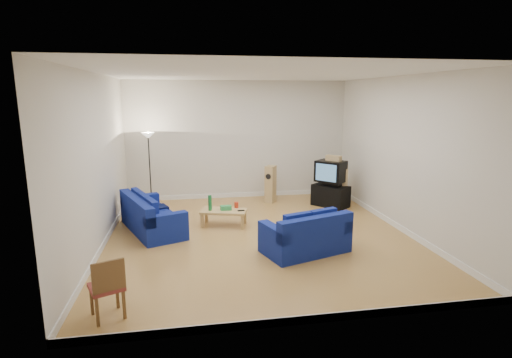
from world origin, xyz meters
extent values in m
cube|color=brown|center=(0.00, 0.00, 0.00)|extent=(6.00, 6.50, 0.01)
cube|color=white|center=(0.00, 0.00, 3.20)|extent=(6.00, 6.50, 0.01)
cube|color=silver|center=(0.00, 3.25, 1.60)|extent=(6.00, 0.01, 3.20)
cube|color=silver|center=(0.00, -3.25, 1.60)|extent=(6.00, 0.01, 3.20)
cube|color=silver|center=(-3.00, 0.00, 1.60)|extent=(0.01, 6.50, 3.20)
cube|color=silver|center=(3.00, 0.00, 1.60)|extent=(0.01, 6.50, 3.20)
cube|color=white|center=(0.00, 3.24, 0.06)|extent=(6.00, 0.02, 0.12)
cube|color=white|center=(0.00, -3.24, 0.06)|extent=(6.00, 0.02, 0.12)
cube|color=white|center=(-2.99, 0.00, 0.06)|extent=(0.02, 6.50, 0.12)
cube|color=white|center=(2.99, 0.00, 0.06)|extent=(0.02, 6.50, 0.12)
cube|color=navy|center=(-2.15, 0.72, 0.19)|extent=(1.51, 2.11, 0.37)
cube|color=navy|center=(-2.45, 0.59, 0.56)|extent=(0.91, 1.87, 0.38)
cube|color=navy|center=(-2.49, 1.53, 0.48)|extent=(0.85, 0.50, 0.21)
cube|color=navy|center=(-1.82, -0.09, 0.48)|extent=(0.85, 0.50, 0.21)
cube|color=black|center=(-2.03, 0.77, 0.46)|extent=(0.46, 0.46, 0.11)
cube|color=navy|center=(0.67, -0.95, 0.19)|extent=(1.69, 1.27, 0.37)
cube|color=navy|center=(0.77, -1.26, 0.56)|extent=(1.49, 0.66, 0.38)
cube|color=navy|center=(0.05, -1.16, 0.48)|extent=(0.45, 0.86, 0.21)
cube|color=navy|center=(1.29, -0.75, 0.48)|extent=(0.45, 0.86, 0.21)
cube|color=black|center=(0.63, -0.83, 0.46)|extent=(0.45, 0.45, 0.11)
cube|color=tan|center=(-0.65, 0.77, 0.33)|extent=(1.07, 0.74, 0.05)
cube|color=tan|center=(-1.12, 0.71, 0.15)|extent=(0.07, 0.07, 0.31)
cube|color=tan|center=(-1.02, 1.08, 0.15)|extent=(0.07, 0.07, 0.31)
cube|color=tan|center=(-0.28, 0.46, 0.15)|extent=(0.07, 0.07, 0.31)
cube|color=tan|center=(-0.17, 0.84, 0.15)|extent=(0.07, 0.07, 0.31)
cylinder|color=#197233|center=(-0.94, 0.80, 0.52)|extent=(0.08, 0.08, 0.33)
cube|color=green|center=(-0.60, 0.78, 0.40)|extent=(0.24, 0.14, 0.10)
cylinder|color=red|center=(-0.35, 0.91, 0.42)|extent=(0.10, 0.10, 0.13)
cube|color=black|center=(-0.28, 0.65, 0.36)|extent=(0.15, 0.06, 0.02)
cube|color=black|center=(2.20, 1.91, 0.27)|extent=(0.94, 1.01, 0.55)
cube|color=black|center=(2.26, 1.89, 0.60)|extent=(0.57, 0.57, 0.10)
cube|color=black|center=(2.18, 1.91, 0.92)|extent=(0.84, 0.85, 0.53)
cube|color=#375A79|center=(1.99, 1.73, 0.92)|extent=(0.39, 0.42, 0.43)
cube|color=tan|center=(2.24, 1.89, 1.25)|extent=(0.37, 0.40, 0.14)
cube|color=tan|center=(0.76, 2.55, 0.49)|extent=(0.35, 0.37, 0.99)
cylinder|color=black|center=(0.67, 2.43, 0.73)|extent=(0.13, 0.10, 0.15)
cube|color=tan|center=(2.45, 1.88, 0.49)|extent=(0.29, 0.23, 0.98)
cylinder|color=black|center=(2.30, 1.88, 0.72)|extent=(0.02, 0.14, 0.14)
cylinder|color=black|center=(-2.33, 2.54, 0.02)|extent=(0.25, 0.25, 0.03)
cylinder|color=black|center=(-2.33, 2.54, 0.92)|extent=(0.03, 0.03, 1.79)
cone|color=white|center=(-2.33, 2.54, 1.84)|extent=(0.33, 0.33, 0.14)
cube|color=brown|center=(-2.53, -2.86, 0.20)|extent=(0.05, 0.05, 0.40)
cube|color=brown|center=(-2.66, -2.57, 0.20)|extent=(0.05, 0.05, 0.40)
cube|color=brown|center=(-2.23, -2.73, 0.20)|extent=(0.05, 0.05, 0.40)
cube|color=brown|center=(-2.36, -2.44, 0.20)|extent=(0.05, 0.05, 0.40)
cube|color=maroon|center=(-2.45, -2.65, 0.41)|extent=(0.52, 0.52, 0.05)
cube|color=brown|center=(-2.38, -2.81, 0.63)|extent=(0.38, 0.19, 0.40)
camera|label=1|loc=(-1.36, -7.57, 2.79)|focal=28.00mm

